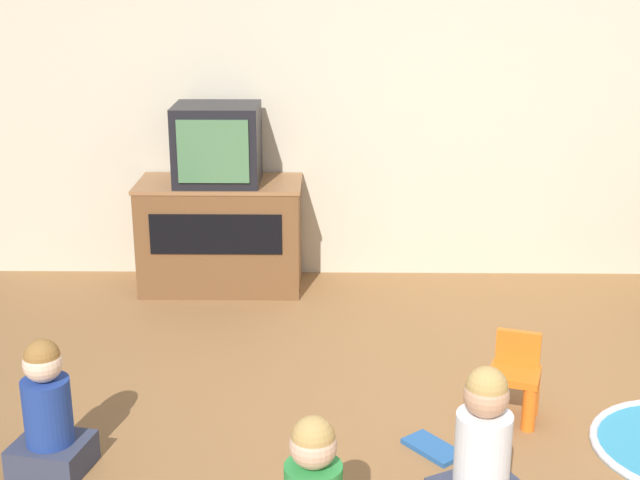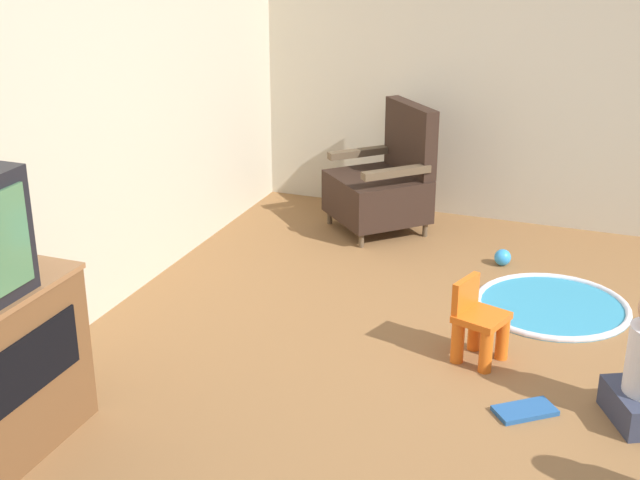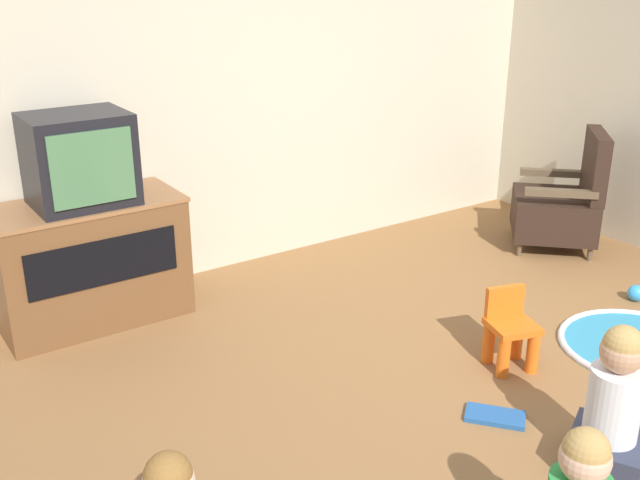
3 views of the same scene
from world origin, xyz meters
name	(u,v)px [view 3 (image 3 of 3)]	position (x,y,z in m)	size (l,w,h in m)	color
ground_plane	(511,414)	(0.00, 0.00, 0.00)	(30.00, 30.00, 0.00)	olive
wall_back	(223,86)	(-0.20, 2.48, 1.26)	(5.59, 0.12, 2.52)	beige
tv_cabinet	(90,260)	(-1.31, 2.13, 0.38)	(1.09, 0.54, 0.74)	brown
television	(79,159)	(-1.31, 2.11, 1.00)	(0.55, 0.46, 0.52)	black
black_armchair	(562,204)	(1.98, 1.34, 0.34)	(0.83, 0.83, 0.89)	brown
yellow_kid_chair	(510,333)	(0.34, 0.33, 0.19)	(0.30, 0.29, 0.43)	orange
play_mat	(639,346)	(1.10, 0.05, 0.01)	(0.89, 0.89, 0.04)	teal
child_watching_center	(613,408)	(0.04, -0.49, 0.29)	(0.44, 0.43, 0.68)	#33384C
toy_ball	(636,293)	(1.62, 0.43, 0.05)	(0.11, 0.11, 0.11)	#3399E5
book	(495,416)	(-0.09, 0.02, 0.01)	(0.29, 0.31, 0.02)	#235699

